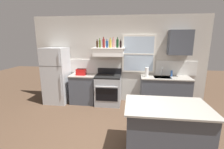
{
  "coord_description": "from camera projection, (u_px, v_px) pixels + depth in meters",
  "views": [
    {
      "loc": [
        0.45,
        -2.75,
        2.0
      ],
      "look_at": [
        -0.05,
        1.2,
        1.1
      ],
      "focal_mm": 25.27,
      "sensor_mm": 36.0,
      "label": 1
    }
  ],
  "objects": [
    {
      "name": "ground_plane",
      "position": [
        107.0,
        141.0,
        3.16
      ],
      "size": [
        16.0,
        16.0,
        0.0
      ],
      "primitive_type": "plane",
      "color": "#4C3828"
    },
    {
      "name": "back_wall",
      "position": [
        119.0,
        60.0,
        5.01
      ],
      "size": [
        5.4,
        0.11,
        2.7
      ],
      "color": "beige",
      "rests_on": "ground_plane"
    },
    {
      "name": "upper_cabinet_right",
      "position": [
        180.0,
        43.0,
        4.49
      ],
      "size": [
        0.64,
        0.32,
        0.7
      ],
      "color": "#474C56"
    },
    {
      "name": "range_hood_shelf",
      "position": [
        109.0,
        52.0,
        4.73
      ],
      "size": [
        0.96,
        0.52,
        0.24
      ],
      "color": "white"
    },
    {
      "name": "counter_left_of_stove",
      "position": [
        84.0,
        88.0,
        5.03
      ],
      "size": [
        0.79,
        0.63,
        0.91
      ],
      "color": "#474C56",
      "rests_on": "ground_plane"
    },
    {
      "name": "counter_right_with_sink",
      "position": [
        165.0,
        92.0,
        4.72
      ],
      "size": [
        1.43,
        0.63,
        0.91
      ],
      "color": "#474C56",
      "rests_on": "ground_plane"
    },
    {
      "name": "refrigerator",
      "position": [
        57.0,
        76.0,
        4.98
      ],
      "size": [
        0.7,
        0.72,
        1.74
      ],
      "color": "#B7BABC",
      "rests_on": "ground_plane"
    },
    {
      "name": "bottle_blue_liqueur",
      "position": [
        107.0,
        44.0,
        4.69
      ],
      "size": [
        0.07,
        0.07,
        0.25
      ],
      "color": "#1E478C",
      "rests_on": "range_hood_shelf"
    },
    {
      "name": "bottle_olive_oil_square",
      "position": [
        100.0,
        44.0,
        4.71
      ],
      "size": [
        0.06,
        0.06,
        0.28
      ],
      "color": "#4C601E",
      "rests_on": "range_hood_shelf"
    },
    {
      "name": "paper_towel_roll",
      "position": [
        147.0,
        72.0,
        4.66
      ],
      "size": [
        0.11,
        0.11,
        0.27
      ],
      "primitive_type": "cylinder",
      "color": "white",
      "rests_on": "counter_right_with_sink"
    },
    {
      "name": "dish_soap_bottle",
      "position": [
        171.0,
        73.0,
        4.67
      ],
      "size": [
        0.06,
        0.06,
        0.18
      ],
      "primitive_type": "cylinder",
      "color": "blue",
      "rests_on": "counter_right_with_sink"
    },
    {
      "name": "toaster",
      "position": [
        81.0,
        72.0,
        4.86
      ],
      "size": [
        0.3,
        0.2,
        0.19
      ],
      "color": "red",
      "rests_on": "counter_left_of_stove"
    },
    {
      "name": "bottle_dark_green_wine",
      "position": [
        117.0,
        43.0,
        4.66
      ],
      "size": [
        0.07,
        0.07,
        0.3
      ],
      "color": "#143819",
      "rests_on": "range_hood_shelf"
    },
    {
      "name": "bottle_champagne_gold_foil",
      "position": [
        110.0,
        44.0,
        4.65
      ],
      "size": [
        0.08,
        0.08,
        0.29
      ],
      "color": "#B29333",
      "rests_on": "range_hood_shelf"
    },
    {
      "name": "bottle_brown_stout",
      "position": [
        97.0,
        44.0,
        4.76
      ],
      "size": [
        0.06,
        0.06,
        0.25
      ],
      "color": "#381E0F",
      "rests_on": "range_hood_shelf"
    },
    {
      "name": "stove_range",
      "position": [
        108.0,
        90.0,
        4.89
      ],
      "size": [
        0.76,
        0.69,
        1.09
      ],
      "color": "#9EA0A5",
      "rests_on": "ground_plane"
    },
    {
      "name": "bottle_balsamic_dark",
      "position": [
        121.0,
        44.0,
        4.64
      ],
      "size": [
        0.06,
        0.06,
        0.24
      ],
      "color": "black",
      "rests_on": "range_hood_shelf"
    },
    {
      "name": "sink_faucet",
      "position": [
        162.0,
        70.0,
        4.69
      ],
      "size": [
        0.03,
        0.17,
        0.28
      ],
      "color": "silver",
      "rests_on": "counter_right_with_sink"
    },
    {
      "name": "kitchen_island",
      "position": [
        165.0,
        130.0,
        2.75
      ],
      "size": [
        1.4,
        0.9,
        0.91
      ],
      "color": "#474C56",
      "rests_on": "ground_plane"
    },
    {
      "name": "bottle_rose_pink",
      "position": [
        114.0,
        43.0,
        4.68
      ],
      "size": [
        0.07,
        0.07,
        0.31
      ],
      "color": "#C67F84",
      "rests_on": "range_hood_shelf"
    },
    {
      "name": "bottle_red_label_wine",
      "position": [
        104.0,
        43.0,
        4.68
      ],
      "size": [
        0.07,
        0.07,
        0.32
      ],
      "color": "maroon",
      "rests_on": "range_hood_shelf"
    }
  ]
}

